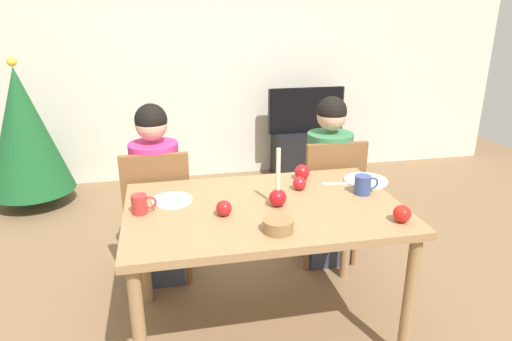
{
  "coord_description": "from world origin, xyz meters",
  "views": [
    {
      "loc": [
        -0.47,
        -2.08,
        1.71
      ],
      "look_at": [
        0.0,
        0.2,
        0.87
      ],
      "focal_mm": 32.05,
      "sensor_mm": 36.0,
      "label": 1
    }
  ],
  "objects": [
    {
      "name": "bowl_walnuts",
      "position": [
        0.0,
        -0.29,
        0.78
      ],
      "size": [
        0.14,
        0.14,
        0.06
      ],
      "primitive_type": "cylinder",
      "color": "olive",
      "rests_on": "dining_table"
    },
    {
      "name": "tv_stand",
      "position": [
        0.96,
        2.3,
        0.24
      ],
      "size": [
        0.64,
        0.4,
        0.48
      ],
      "primitive_type": "cube",
      "color": "black",
      "rests_on": "ground"
    },
    {
      "name": "mug_right",
      "position": [
        0.56,
        0.04,
        0.8
      ],
      "size": [
        0.14,
        0.09,
        0.1
      ],
      "color": "#33477F",
      "rests_on": "dining_table"
    },
    {
      "name": "chair_left",
      "position": [
        -0.55,
        0.61,
        0.51
      ],
      "size": [
        0.4,
        0.4,
        0.9
      ],
      "color": "brown",
      "rests_on": "ground"
    },
    {
      "name": "chair_right",
      "position": [
        0.59,
        0.61,
        0.51
      ],
      "size": [
        0.4,
        0.4,
        0.9
      ],
      "color": "brown",
      "rests_on": "ground"
    },
    {
      "name": "dining_table",
      "position": [
        0.0,
        0.0,
        0.67
      ],
      "size": [
        1.4,
        0.9,
        0.75
      ],
      "color": "#99754C",
      "rests_on": "ground"
    },
    {
      "name": "fork_right",
      "position": [
        0.48,
        0.2,
        0.75
      ],
      "size": [
        0.18,
        0.04,
        0.01
      ],
      "primitive_type": "cube",
      "rotation": [
        0.0,
        0.0,
        -0.16
      ],
      "color": "silver",
      "rests_on": "dining_table"
    },
    {
      "name": "apple_near_candle",
      "position": [
        -0.22,
        -0.08,
        0.79
      ],
      "size": [
        0.08,
        0.08,
        0.08
      ],
      "primitive_type": "sphere",
      "color": "#B01A1B",
      "rests_on": "dining_table"
    },
    {
      "name": "candle_centerpiece",
      "position": [
        0.07,
        -0.02,
        0.81
      ],
      "size": [
        0.09,
        0.09,
        0.31
      ],
      "color": "red",
      "rests_on": "dining_table"
    },
    {
      "name": "apple_by_left_plate",
      "position": [
        0.3,
        0.32,
        0.79
      ],
      "size": [
        0.09,
        0.09,
        0.09
      ],
      "primitive_type": "sphere",
      "color": "red",
      "rests_on": "dining_table"
    },
    {
      "name": "mug_left",
      "position": [
        -0.61,
        0.03,
        0.8
      ],
      "size": [
        0.12,
        0.08,
        0.1
      ],
      "color": "#B72D2D",
      "rests_on": "dining_table"
    },
    {
      "name": "back_wall",
      "position": [
        0.0,
        2.6,
        1.3
      ],
      "size": [
        6.4,
        0.1,
        2.6
      ],
      "primitive_type": "cube",
      "color": "beige",
      "rests_on": "ground"
    },
    {
      "name": "apple_by_right_mug",
      "position": [
        0.24,
        0.17,
        0.79
      ],
      "size": [
        0.08,
        0.08,
        0.08
      ],
      "primitive_type": "sphere",
      "color": "red",
      "rests_on": "dining_table"
    },
    {
      "name": "ground_plane",
      "position": [
        0.0,
        0.0,
        0.0
      ],
      "size": [
        7.68,
        7.68,
        0.0
      ],
      "primitive_type": "plane",
      "color": "brown"
    },
    {
      "name": "person_right_child",
      "position": [
        0.59,
        0.64,
        0.57
      ],
      "size": [
        0.3,
        0.3,
        1.17
      ],
      "color": "#33384C",
      "rests_on": "ground"
    },
    {
      "name": "plate_left",
      "position": [
        -0.46,
        0.15,
        0.76
      ],
      "size": [
        0.21,
        0.21,
        0.01
      ],
      "primitive_type": "cylinder",
      "color": "white",
      "rests_on": "dining_table"
    },
    {
      "name": "tv",
      "position": [
        0.96,
        2.3,
        0.71
      ],
      "size": [
        0.79,
        0.05,
        0.46
      ],
      "color": "black",
      "rests_on": "tv_stand"
    },
    {
      "name": "person_left_child",
      "position": [
        -0.55,
        0.64,
        0.57
      ],
      "size": [
        0.3,
        0.3,
        1.17
      ],
      "color": "#33384C",
      "rests_on": "ground"
    },
    {
      "name": "apple_far_edge",
      "position": [
        0.59,
        -0.31,
        0.79
      ],
      "size": [
        0.08,
        0.08,
        0.08
      ],
      "primitive_type": "sphere",
      "color": "red",
      "rests_on": "dining_table"
    },
    {
      "name": "christmas_tree",
      "position": [
        -1.66,
        2.09,
        0.69
      ],
      "size": [
        0.72,
        0.72,
        1.32
      ],
      "color": "brown",
      "rests_on": "ground"
    },
    {
      "name": "plate_right",
      "position": [
        0.66,
        0.21,
        0.76
      ],
      "size": [
        0.25,
        0.25,
        0.01
      ],
      "primitive_type": "cylinder",
      "color": "white",
      "rests_on": "dining_table"
    }
  ]
}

